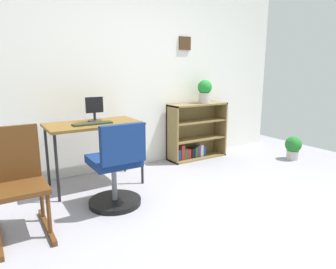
# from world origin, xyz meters

# --- Properties ---
(ground_plane) EXTENTS (6.24, 6.24, 0.00)m
(ground_plane) POSITION_xyz_m (0.00, 0.00, 0.00)
(ground_plane) COLOR #92909A
(wall_back) EXTENTS (5.20, 0.12, 2.47)m
(wall_back) POSITION_xyz_m (0.00, 2.15, 1.24)
(wall_back) COLOR silver
(wall_back) RESTS_ON ground_plane
(desk) EXTENTS (1.03, 0.59, 0.74)m
(desk) POSITION_xyz_m (-0.67, 1.66, 0.68)
(desk) COLOR brown
(desk) RESTS_ON ground_plane
(monitor) EXTENTS (0.20, 0.16, 0.28)m
(monitor) POSITION_xyz_m (-0.62, 1.75, 0.87)
(monitor) COLOR #262628
(monitor) RESTS_ON desk
(keyboard) EXTENTS (0.43, 0.12, 0.02)m
(keyboard) POSITION_xyz_m (-0.71, 1.58, 0.75)
(keyboard) COLOR #262F1C
(keyboard) RESTS_ON desk
(office_chair) EXTENTS (0.52, 0.55, 0.86)m
(office_chair) POSITION_xyz_m (-0.69, 0.99, 0.36)
(office_chair) COLOR black
(office_chair) RESTS_ON ground_plane
(rocking_chair) EXTENTS (0.42, 0.64, 0.88)m
(rocking_chair) POSITION_xyz_m (-1.54, 0.99, 0.45)
(rocking_chair) COLOR #502D12
(rocking_chair) RESTS_ON ground_plane
(bookshelf_low) EXTENTS (0.92, 0.30, 0.83)m
(bookshelf_low) POSITION_xyz_m (0.98, 1.96, 0.38)
(bookshelf_low) COLOR olive
(bookshelf_low) RESTS_ON ground_plane
(potted_plant_on_shelf) EXTENTS (0.21, 0.21, 0.34)m
(potted_plant_on_shelf) POSITION_xyz_m (1.11, 1.90, 1.02)
(potted_plant_on_shelf) COLOR #B7B2A8
(potted_plant_on_shelf) RESTS_ON bookshelf_low
(potted_plant_floor) EXTENTS (0.24, 0.24, 0.35)m
(potted_plant_floor) POSITION_xyz_m (2.17, 1.09, 0.19)
(potted_plant_floor) COLOR #B7B2A8
(potted_plant_floor) RESTS_ON ground_plane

